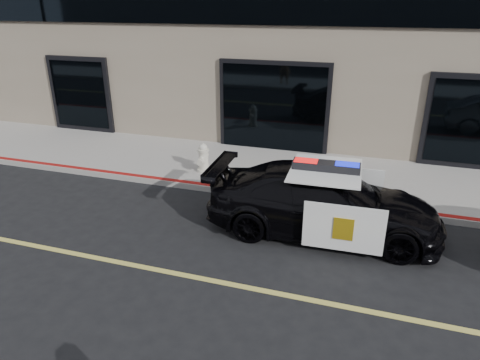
% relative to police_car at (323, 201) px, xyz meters
% --- Properties ---
extents(ground, '(120.00, 120.00, 0.00)m').
position_rel_police_car_xyz_m(ground, '(-1.19, -2.32, -0.70)').
color(ground, black).
rests_on(ground, ground).
extents(sidewalk_n, '(60.00, 3.50, 0.15)m').
position_rel_police_car_xyz_m(sidewalk_n, '(-1.19, 2.93, -0.62)').
color(sidewalk_n, gray).
rests_on(sidewalk_n, ground).
extents(police_car, '(2.36, 4.89, 1.56)m').
position_rel_police_car_xyz_m(police_car, '(0.00, 0.00, 0.00)').
color(police_car, black).
rests_on(police_car, ground).
extents(fire_hydrant, '(0.37, 0.51, 0.81)m').
position_rel_police_car_xyz_m(fire_hydrant, '(-3.51, 2.09, -0.17)').
color(fire_hydrant, beige).
rests_on(fire_hydrant, sidewalk_n).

